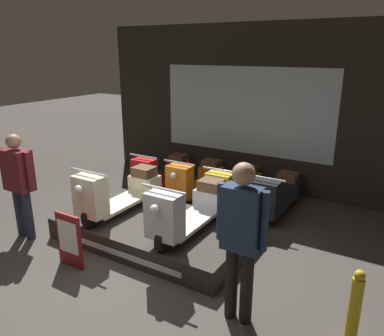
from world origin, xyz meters
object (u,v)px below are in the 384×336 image
(scooter_backrow_2, at_px, (234,187))
(price_sign_board, at_px, (69,240))
(person_right_browsing, at_px, (241,233))
(scooter_backrow_3, at_px, (276,195))
(street_bollard, at_px, (355,308))
(scooter_display_right, at_px, (189,209))
(scooter_display_left, at_px, (119,192))
(person_left_browsing, at_px, (19,178))
(scooter_backrow_1, at_px, (196,179))
(scooter_backrow_0, at_px, (162,172))

(scooter_backrow_2, distance_m, price_sign_board, 3.13)
(person_right_browsing, bearing_deg, scooter_backrow_3, 101.37)
(person_right_browsing, height_order, street_bollard, person_right_browsing)
(scooter_display_right, height_order, scooter_backrow_3, scooter_display_right)
(scooter_backrow_3, height_order, person_right_browsing, person_right_browsing)
(scooter_display_left, distance_m, person_left_browsing, 1.44)
(scooter_display_left, relative_size, scooter_backrow_2, 1.00)
(scooter_backrow_1, distance_m, person_right_browsing, 3.59)
(street_bollard, bearing_deg, scooter_backrow_0, 147.68)
(scooter_backrow_1, xyz_separation_m, scooter_backrow_3, (1.59, 0.00, 0.00))
(scooter_backrow_0, relative_size, scooter_backrow_1, 1.00)
(scooter_display_left, bearing_deg, street_bollard, -10.82)
(scooter_backrow_2, relative_size, street_bollard, 2.03)
(scooter_display_left, relative_size, person_right_browsing, 0.95)
(person_left_browsing, xyz_separation_m, person_right_browsing, (3.47, -0.00, 0.06))
(person_right_browsing, distance_m, street_bollard, 1.25)
(scooter_backrow_0, xyz_separation_m, street_bollard, (4.02, -2.54, 0.07))
(person_left_browsing, distance_m, person_right_browsing, 3.47)
(scooter_backrow_3, height_order, price_sign_board, scooter_backrow_3)
(scooter_backrow_2, bearing_deg, scooter_backrow_1, 180.00)
(price_sign_board, bearing_deg, scooter_backrow_0, 102.75)
(scooter_backrow_0, bearing_deg, person_right_browsing, -43.37)
(scooter_backrow_3, relative_size, person_right_browsing, 0.95)
(street_bollard, bearing_deg, scooter_backrow_3, 122.65)
(scooter_display_left, bearing_deg, price_sign_board, -83.68)
(scooter_backrow_1, distance_m, price_sign_board, 3.00)
(scooter_backrow_0, xyz_separation_m, scooter_backrow_1, (0.80, 0.00, 0.00))
(scooter_backrow_1, relative_size, price_sign_board, 2.22)
(price_sign_board, bearing_deg, scooter_display_right, 44.62)
(scooter_backrow_1, relative_size, person_left_browsing, 1.02)
(scooter_display_right, xyz_separation_m, scooter_backrow_0, (-1.80, 1.88, -0.31))
(scooter_backrow_2, bearing_deg, scooter_display_right, -83.69)
(scooter_backrow_0, height_order, price_sign_board, scooter_backrow_0)
(price_sign_board, bearing_deg, street_bollard, 7.62)
(price_sign_board, bearing_deg, scooter_display_left, 96.32)
(scooter_display_left, bearing_deg, scooter_backrow_0, 106.41)
(scooter_display_right, height_order, price_sign_board, scooter_display_right)
(scooter_backrow_0, distance_m, price_sign_board, 3.07)
(street_bollard, bearing_deg, scooter_display_right, 163.37)
(person_left_browsing, bearing_deg, scooter_display_left, 40.21)
(scooter_backrow_3, bearing_deg, scooter_backrow_2, 180.00)
(scooter_backrow_3, relative_size, person_left_browsing, 1.02)
(scooter_backrow_2, xyz_separation_m, scooter_backrow_3, (0.80, 0.00, 0.00))
(scooter_display_right, distance_m, scooter_backrow_3, 2.00)
(scooter_display_right, height_order, street_bollard, scooter_display_right)
(person_left_browsing, bearing_deg, scooter_backrow_1, 64.72)
(price_sign_board, bearing_deg, scooter_backrow_2, 72.95)
(scooter_backrow_0, height_order, person_left_browsing, person_left_browsing)
(scooter_display_left, bearing_deg, person_left_browsing, -139.79)
(scooter_backrow_0, distance_m, street_bollard, 4.76)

